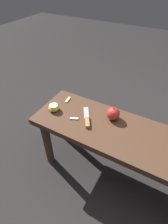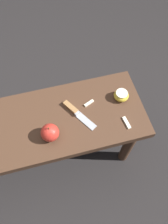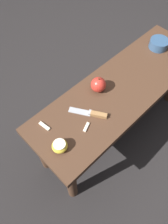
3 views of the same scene
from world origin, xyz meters
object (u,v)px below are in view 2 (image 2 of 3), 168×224
wooden_bench (27,134)px  apple_whole (50,133)px  knife (75,111)px  apple_cut (121,95)px

wooden_bench → apple_whole: 0.19m
knife → apple_whole: apple_whole is taller
apple_whole → wooden_bench: bearing=-34.0°
wooden_bench → knife: bearing=-176.3°
knife → apple_whole: bearing=-86.3°
apple_whole → apple_cut: 0.39m
wooden_bench → apple_cut: bearing=-175.8°
apple_cut → knife: bearing=4.8°
knife → apple_cut: apple_cut is taller
wooden_bench → apple_cut: size_ratio=15.91×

